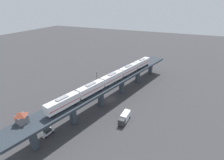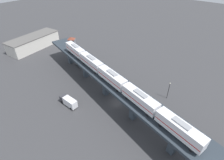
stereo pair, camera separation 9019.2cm
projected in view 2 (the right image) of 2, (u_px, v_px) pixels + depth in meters
name	position (u px, v px, depth m)	size (l,w,h in m)	color
ground_plane	(116.00, 103.00, 62.14)	(400.00, 400.00, 0.00)	#38383A
elevated_viaduct	(117.00, 87.00, 57.64)	(30.45, 91.29, 8.82)	#283039
subway_train	(112.00, 77.00, 55.37)	(17.84, 61.22, 4.45)	silver
signal_hut	(72.00, 40.00, 81.50)	(3.90, 3.90, 3.40)	slate
street_car_silver	(130.00, 88.00, 67.87)	(3.18, 4.75, 1.89)	#B7BABF
street_car_white	(81.00, 64.00, 82.79)	(2.36, 4.59, 1.89)	silver
delivery_truck	(69.00, 101.00, 60.33)	(2.48, 7.24, 3.20)	#333338
street_lamp	(169.00, 89.00, 62.06)	(0.44, 0.44, 6.94)	black
warehouse_building	(34.00, 42.00, 97.87)	(29.55, 13.43, 6.80)	beige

